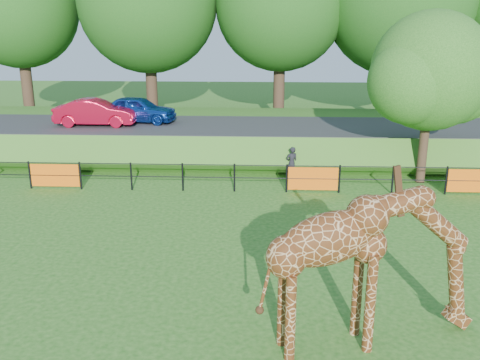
% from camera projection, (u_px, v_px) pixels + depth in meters
% --- Properties ---
extents(ground, '(90.00, 90.00, 0.00)m').
position_uv_depth(ground, '(216.00, 293.00, 12.98)').
color(ground, '#225B16').
rests_on(ground, ground).
extents(giraffe, '(4.72, 2.00, 3.33)m').
position_uv_depth(giraffe, '(372.00, 268.00, 10.60)').
color(giraffe, '#562B11').
rests_on(giraffe, ground).
extents(perimeter_fence, '(28.07, 0.10, 1.10)m').
position_uv_depth(perimeter_fence, '(234.00, 178.00, 20.47)').
color(perimeter_fence, black).
rests_on(perimeter_fence, ground).
extents(embankment, '(40.00, 9.00, 1.30)m').
position_uv_depth(embankment, '(243.00, 134.00, 27.61)').
color(embankment, '#225B16').
rests_on(embankment, ground).
extents(road, '(40.00, 5.00, 0.12)m').
position_uv_depth(road, '(241.00, 126.00, 25.97)').
color(road, '#323235').
rests_on(road, embankment).
extents(car_blue, '(3.99, 2.05, 1.30)m').
position_uv_depth(car_blue, '(138.00, 109.00, 26.52)').
color(car_blue, '#1441A7').
rests_on(car_blue, road).
extents(car_red, '(3.90, 1.43, 1.27)m').
position_uv_depth(car_red, '(96.00, 112.00, 25.72)').
color(car_red, red).
rests_on(car_red, road).
extents(visitor, '(0.58, 0.49, 1.36)m').
position_uv_depth(visitor, '(292.00, 163.00, 22.06)').
color(visitor, black).
rests_on(visitor, ground).
extents(tree_east, '(5.40, 4.71, 6.76)m').
position_uv_depth(tree_east, '(433.00, 76.00, 20.61)').
color(tree_east, '#342317').
rests_on(tree_east, ground).
extents(bg_tree_line, '(37.30, 8.80, 11.82)m').
position_uv_depth(bg_tree_line, '(279.00, 4.00, 31.84)').
color(bg_tree_line, '#342317').
rests_on(bg_tree_line, ground).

